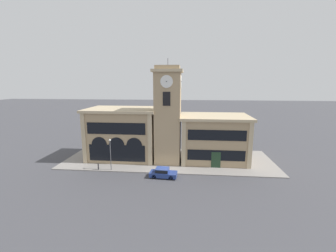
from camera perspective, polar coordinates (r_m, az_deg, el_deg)
name	(u,v)px	position (r m, az deg, el deg)	size (l,w,h in m)	color
ground_plane	(165,174)	(35.46, -0.85, -12.08)	(300.00, 300.00, 0.00)	#424247
sidewalk_kerb	(169,159)	(41.54, 0.14, -8.44)	(37.02, 13.17, 0.15)	gray
clock_tower	(168,116)	(38.24, -0.03, 2.63)	(4.97, 4.97, 17.79)	tan
town_hall_left_wing	(123,133)	(42.34, -11.29, -1.80)	(12.78, 8.77, 9.31)	tan
town_hall_right_wing	(214,138)	(40.97, 11.58, -3.01)	(12.01, 8.77, 8.22)	tan
parked_car_near	(163,173)	(34.06, -1.30, -11.74)	(4.13, 2.09, 1.42)	navy
street_lamp	(110,149)	(36.66, -14.45, -5.78)	(0.36, 0.36, 5.07)	#4C4C51
bollard	(98,167)	(38.18, -17.28, -9.80)	(0.18, 0.18, 1.06)	black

